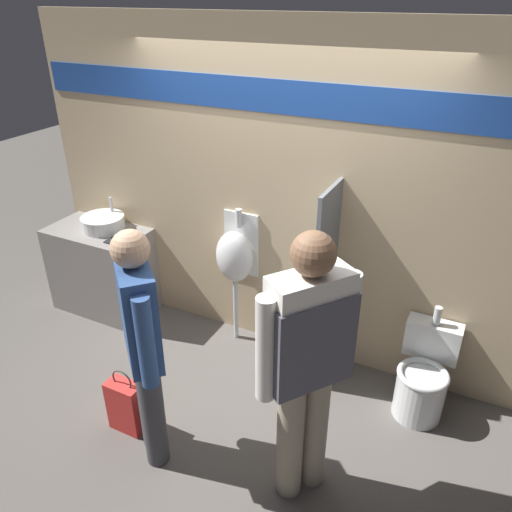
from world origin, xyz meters
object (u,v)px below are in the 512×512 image
Objects in this scene: person_with_lanyard at (143,343)px; shopping_bag at (126,405)px; sink_basin at (103,223)px; person_in_vest at (307,356)px; cell_phone at (112,240)px; urinal_near_counter at (235,256)px; toilet at (423,378)px.

shopping_bag is at bearing 29.38° from person_with_lanyard.
person_in_vest is at bearing -24.01° from sink_basin.
cell_phone is 2.42m from person_in_vest.
cell_phone is at bearing 1.03° from person_with_lanyard.
person_in_vest is 1.54m from shopping_bag.
cell_phone is (0.23, -0.16, -0.06)m from sink_basin.
urinal_near_counter is 1.39m from person_with_lanyard.
person_with_lanyard is at bearing -42.47° from cell_phone.
person_with_lanyard is 0.78m from shopping_bag.
cell_phone is at bearing 103.44° from person_in_vest.
sink_basin is 0.22× the size of person_in_vest.
urinal_near_counter is 0.74× the size of person_with_lanyard.
urinal_near_counter is 1.46m from shopping_bag.
sink_basin is at bearing -176.14° from urinal_near_counter.
shopping_bag is at bearing 131.57° from person_in_vest.
person_in_vest reaches higher than shopping_bag.
sink_basin is 0.29m from cell_phone.
sink_basin is 2.69m from person_in_vest.
toilet is at bearing 31.71° from shopping_bag.
person_in_vest is at bearing -47.05° from urinal_near_counter.
person_with_lanyard is at bearing -85.29° from urinal_near_counter.
urinal_near_counter is 1.53× the size of toilet.
person_in_vest is 1.02m from person_with_lanyard.
person_with_lanyard is at bearing 137.48° from person_in_vest.
urinal_near_counter is at bearing 12.76° from cell_phone.
cell_phone is 2.84m from toilet.
urinal_near_counter reaches higher than toilet.
toilet is at bearing -1.38° from sink_basin.
cell_phone is 1.15m from urinal_near_counter.
person_in_vest is at bearing -118.69° from toilet.
sink_basin reaches higher than cell_phone.
cell_phone is 0.17× the size of toilet.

